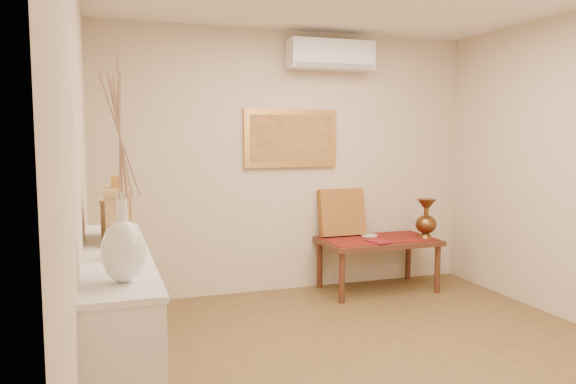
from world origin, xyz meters
name	(u,v)px	position (x,y,z in m)	size (l,w,h in m)	color
floor	(395,372)	(0.00, 0.00, 0.00)	(4.50, 4.50, 0.00)	brown
wall_back	(290,162)	(0.00, 2.25, 1.35)	(4.00, 0.02, 2.70)	beige
wall_left	(80,188)	(-2.00, 0.00, 1.35)	(0.02, 4.50, 2.70)	beige
white_vase	(121,168)	(-1.81, -0.71, 1.50)	(0.20, 0.20, 1.03)	silver
candlestick	(117,249)	(-1.83, -0.53, 1.10)	(0.11, 0.11, 0.23)	silver
brass_urn_small	(116,237)	(-1.82, -0.17, 1.09)	(0.10, 0.10, 0.23)	brown
table_cloth	(378,239)	(0.85, 1.88, 0.55)	(1.14, 0.59, 0.01)	maroon
brass_urn_tall	(426,214)	(1.34, 1.75, 0.81)	(0.22, 0.22, 0.50)	brown
plate	(369,235)	(0.82, 2.02, 0.56)	(0.17, 0.17, 0.01)	silver
menu	(379,241)	(0.76, 1.69, 0.56)	(0.18, 0.25, 0.01)	maroon
cushion	(342,212)	(0.55, 2.15, 0.81)	(0.50, 0.10, 0.50)	maroon
display_ledge	(118,334)	(-1.82, 0.00, 0.49)	(0.37, 2.02, 0.98)	white
mantel_clock	(117,214)	(-1.80, 0.28, 1.15)	(0.17, 0.36, 0.41)	tan
wooden_chest	(113,217)	(-1.82, 0.52, 1.10)	(0.16, 0.21, 0.24)	tan
low_table	(378,245)	(0.85, 1.88, 0.48)	(1.20, 0.70, 0.55)	#4F2717
painting	(291,138)	(0.00, 2.22, 1.60)	(1.00, 0.06, 0.60)	#BC843C
ac_unit	(331,55)	(0.40, 2.12, 2.45)	(0.90, 0.25, 0.30)	white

